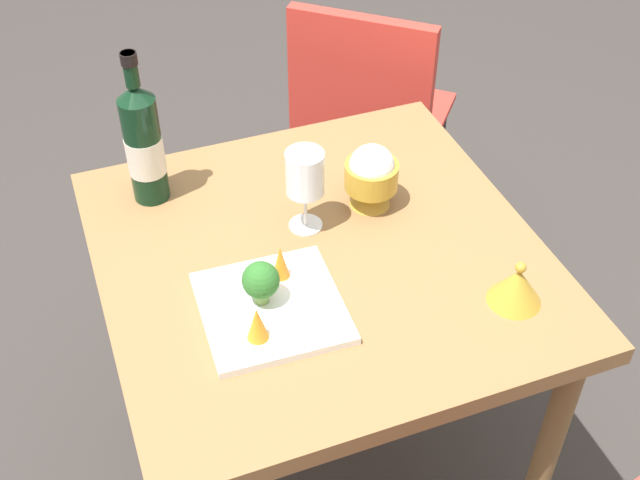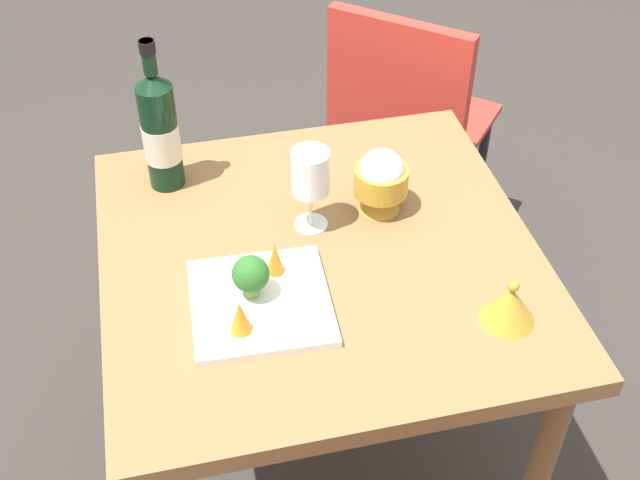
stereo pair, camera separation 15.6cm
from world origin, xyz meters
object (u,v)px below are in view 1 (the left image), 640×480
(chair_by_wall, at_px, (367,109))
(serving_plate, at_px, (272,308))
(carrot_garnish_left, at_px, (280,262))
(carrot_garnish_right, at_px, (257,324))
(broccoli_floret, at_px, (261,281))
(rice_bowl, at_px, (371,175))
(wine_glass, at_px, (304,175))
(rice_bowl_lid, at_px, (517,286))
(wine_bottle, at_px, (144,144))

(chair_by_wall, xyz_separation_m, serving_plate, (0.83, -0.55, 0.20))
(carrot_garnish_left, distance_m, carrot_garnish_right, 0.16)
(serving_plate, height_order, broccoli_floret, broccoli_floret)
(rice_bowl, relative_size, carrot_garnish_right, 2.07)
(carrot_garnish_left, bearing_deg, chair_by_wall, 146.48)
(wine_glass, relative_size, rice_bowl, 1.26)
(carrot_garnish_right, bearing_deg, carrot_garnish_left, 146.82)
(carrot_garnish_right, bearing_deg, rice_bowl, 130.66)
(rice_bowl_lid, bearing_deg, wine_glass, -139.11)
(wine_glass, relative_size, carrot_garnish_left, 2.58)
(rice_bowl, bearing_deg, carrot_garnish_left, -57.87)
(broccoli_floret, bearing_deg, chair_by_wall, 145.52)
(chair_by_wall, bearing_deg, rice_bowl_lid, -56.71)
(carrot_garnish_left, bearing_deg, wine_glass, 144.50)
(wine_glass, relative_size, broccoli_floret, 2.09)
(wine_glass, bearing_deg, carrot_garnish_right, -34.38)
(chair_by_wall, bearing_deg, carrot_garnish_right, -82.75)
(carrot_garnish_right, bearing_deg, broccoli_floret, 158.09)
(chair_by_wall, relative_size, carrot_garnish_left, 12.27)
(broccoli_floret, bearing_deg, carrot_garnish_right, -21.91)
(wine_glass, relative_size, carrot_garnish_right, 2.62)
(serving_plate, xyz_separation_m, carrot_garnish_right, (0.07, -0.05, 0.04))
(carrot_garnish_left, bearing_deg, broccoli_floret, -46.83)
(rice_bowl, xyz_separation_m, broccoli_floret, (0.20, -0.30, -0.01))
(wine_glass, bearing_deg, rice_bowl, 97.67)
(rice_bowl_lid, xyz_separation_m, broccoli_floret, (-0.15, -0.43, 0.03))
(carrot_garnish_left, height_order, carrot_garnish_right, same)
(chair_by_wall, height_order, rice_bowl_lid, chair_by_wall)
(wine_glass, distance_m, serving_plate, 0.27)
(carrot_garnish_right, bearing_deg, wine_bottle, -169.47)
(serving_plate, bearing_deg, chair_by_wall, 146.63)
(rice_bowl, xyz_separation_m, serving_plate, (0.22, -0.29, -0.07))
(chair_by_wall, relative_size, rice_bowl, 6.00)
(rice_bowl, relative_size, broccoli_floret, 1.65)
(broccoli_floret, distance_m, carrot_garnish_left, 0.07)
(rice_bowl, bearing_deg, chair_by_wall, 156.91)
(chair_by_wall, height_order, rice_bowl, rice_bowl)
(wine_bottle, xyz_separation_m, broccoli_floret, (0.39, 0.12, -0.07))
(wine_bottle, distance_m, serving_plate, 0.44)
(wine_bottle, height_order, serving_plate, wine_bottle)
(wine_bottle, relative_size, broccoli_floret, 3.91)
(broccoli_floret, bearing_deg, rice_bowl, 124.31)
(rice_bowl_lid, distance_m, broccoli_floret, 0.46)
(chair_by_wall, bearing_deg, carrot_garnish_left, -82.80)
(broccoli_floret, height_order, carrot_garnish_left, broccoli_floret)
(wine_bottle, distance_m, rice_bowl_lid, 0.78)
(serving_plate, xyz_separation_m, carrot_garnish_left, (-0.07, 0.04, 0.04))
(chair_by_wall, bearing_deg, serving_plate, -82.65)
(chair_by_wall, distance_m, wine_bottle, 0.87)
(rice_bowl, height_order, broccoli_floret, rice_bowl)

